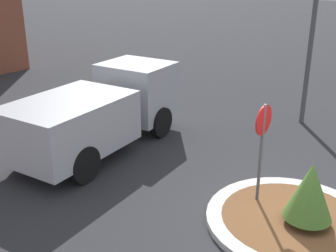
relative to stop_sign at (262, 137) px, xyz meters
The scene contains 6 objects.
ground_plane 1.93m from the stop_sign, 101.84° to the right, with size 120.00×120.00×0.00m, color #2D2D30.
traffic_island 1.87m from the stop_sign, 101.84° to the right, with size 3.63×3.63×0.14m.
stop_sign is the anchor object (origin of this frame).
island_shrub 1.48m from the stop_sign, 99.62° to the right, with size 1.00×1.00×1.38m.
utility_truck 5.18m from the stop_sign, 91.21° to the left, with size 5.98×2.95×2.24m.
light_pole 6.33m from the stop_sign, 13.60° to the left, with size 0.70×0.30×6.22m.
Camera 1 is at (-7.58, -2.85, 5.18)m, focal length 45.00 mm.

